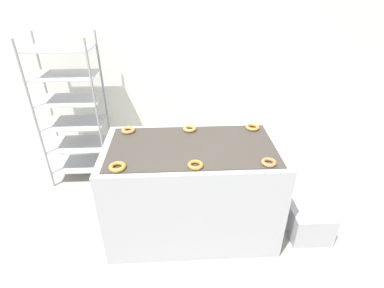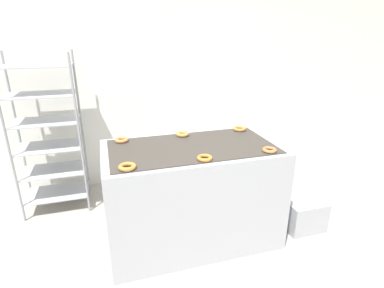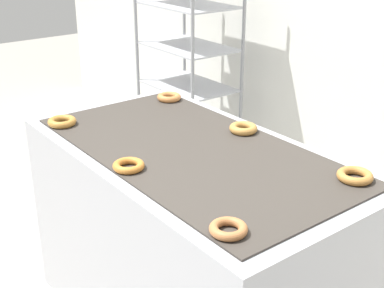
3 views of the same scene
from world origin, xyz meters
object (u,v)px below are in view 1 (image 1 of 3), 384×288
at_px(fryer_machine, 192,190).
at_px(baking_rack_cart, 73,112).
at_px(donut_near_right, 269,162).
at_px(donut_near_center, 195,165).
at_px(donut_far_right, 252,127).
at_px(donut_far_left, 128,130).
at_px(glaze_bin, 308,221).
at_px(donut_near_left, 117,167).
at_px(donut_far_center, 190,129).

distance_m(fryer_machine, baking_rack_cart, 1.70).
relative_size(baking_rack_cart, donut_near_right, 14.32).
distance_m(donut_near_center, donut_near_right, 0.58).
distance_m(fryer_machine, donut_near_right, 0.83).
bearing_deg(donut_far_right, fryer_machine, -153.37).
bearing_deg(donut_far_right, donut_near_center, -133.69).
height_order(fryer_machine, baking_rack_cart, baking_rack_cart).
bearing_deg(fryer_machine, donut_near_center, -88.20).
height_order(fryer_machine, donut_near_center, donut_near_center).
bearing_deg(donut_far_right, baking_rack_cart, 160.56).
height_order(donut_far_left, donut_far_right, donut_far_left).
bearing_deg(baking_rack_cart, glaze_bin, -24.74).
bearing_deg(baking_rack_cart, donut_near_right, -34.05).
bearing_deg(donut_near_left, fryer_machine, 27.96).
relative_size(donut_near_center, donut_far_left, 0.98).
height_order(glaze_bin, donut_near_left, donut_near_left).
relative_size(donut_far_left, donut_far_center, 0.99).
bearing_deg(donut_far_center, donut_near_right, -45.67).
xyz_separation_m(donut_near_center, donut_far_left, (-0.60, 0.62, 0.00)).
bearing_deg(glaze_bin, donut_near_center, -171.64).
xyz_separation_m(fryer_machine, donut_near_center, (0.01, -0.32, 0.50)).
bearing_deg(donut_far_center, donut_far_left, -179.90).
distance_m(fryer_machine, glaze_bin, 1.19).
bearing_deg(fryer_machine, glaze_bin, -7.63).
bearing_deg(glaze_bin, donut_far_right, 139.69).
relative_size(fryer_machine, donut_near_left, 11.77).
bearing_deg(baking_rack_cart, donut_near_center, -44.26).
relative_size(baking_rack_cart, donut_near_center, 14.00).
xyz_separation_m(donut_near_right, donut_far_center, (-0.60, 0.61, 0.00)).
bearing_deg(fryer_machine, donut_far_right, 26.63).
xyz_separation_m(fryer_machine, donut_far_center, (-0.01, 0.30, 0.50)).
xyz_separation_m(baking_rack_cart, glaze_bin, (2.46, -1.13, -0.73)).
xyz_separation_m(donut_near_left, donut_near_center, (0.60, -0.00, -0.00)).
xyz_separation_m(donut_near_right, donut_far_left, (-1.18, 0.61, 0.00)).
relative_size(baking_rack_cart, donut_far_right, 12.95).
bearing_deg(donut_far_left, fryer_machine, -26.88).
height_order(fryer_machine, donut_far_right, donut_far_right).
distance_m(donut_far_left, donut_far_right, 1.19).
bearing_deg(donut_far_right, donut_near_right, -91.01).
bearing_deg(glaze_bin, fryer_machine, 172.37).
xyz_separation_m(fryer_machine, donut_near_left, (-0.59, -0.32, 0.50)).
distance_m(fryer_machine, donut_near_left, 0.84).
bearing_deg(donut_near_left, donut_far_right, 27.29).
bearing_deg(donut_near_center, donut_far_center, 91.63).
height_order(baking_rack_cart, glaze_bin, baking_rack_cart).
height_order(glaze_bin, donut_far_center, donut_far_center).
height_order(baking_rack_cart, donut_far_center, baking_rack_cart).
xyz_separation_m(glaze_bin, donut_far_center, (-1.15, 0.45, 0.82)).
relative_size(donut_far_center, donut_far_right, 0.95).
height_order(fryer_machine, donut_far_left, donut_far_left).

